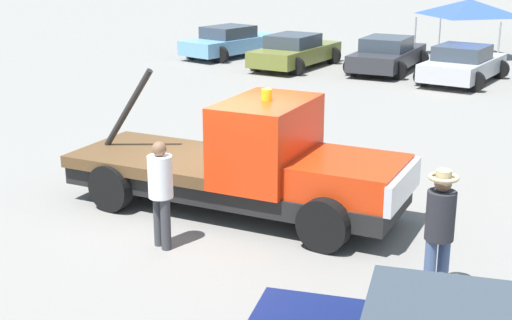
{
  "coord_description": "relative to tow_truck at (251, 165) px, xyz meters",
  "views": [
    {
      "loc": [
        6.72,
        -10.33,
        4.71
      ],
      "look_at": [
        0.5,
        0.0,
        1.05
      ],
      "focal_mm": 50.0,
      "sensor_mm": 36.0,
      "label": 1
    }
  ],
  "objects": [
    {
      "name": "person_near_truck",
      "position": [
        3.85,
        -1.4,
        0.17
      ],
      "size": [
        0.41,
        0.41,
        1.85
      ],
      "rotation": [
        0.0,
        0.0,
        2.49
      ],
      "color": "#475B84",
      "rests_on": "ground"
    },
    {
      "name": "parked_car_silver",
      "position": [
        -0.31,
        14.85,
        -0.27
      ],
      "size": [
        2.59,
        4.39,
        1.34
      ],
      "rotation": [
        0.0,
        0.0,
        1.53
      ],
      "color": "#B7B7BC",
      "rests_on": "ground"
    },
    {
      "name": "parked_car_skyblue",
      "position": [
        -10.63,
        15.75,
        -0.27
      ],
      "size": [
        2.9,
        5.1,
        1.34
      ],
      "rotation": [
        0.0,
        0.0,
        1.41
      ],
      "color": "#669ED1",
      "rests_on": "ground"
    },
    {
      "name": "person_at_hood",
      "position": [
        -0.45,
        -2.02,
        0.1
      ],
      "size": [
        0.39,
        0.39,
        1.77
      ],
      "rotation": [
        0.0,
        0.0,
        1.23
      ],
      "color": "#38383D",
      "rests_on": "ground"
    },
    {
      "name": "parked_car_charcoal",
      "position": [
        -3.44,
        15.69,
        -0.27
      ],
      "size": [
        2.65,
        4.87,
        1.34
      ],
      "rotation": [
        0.0,
        0.0,
        1.65
      ],
      "color": "#2D2D33",
      "rests_on": "ground"
    },
    {
      "name": "ground_plane",
      "position": [
        -0.38,
        -0.03,
        -0.92
      ],
      "size": [
        160.0,
        160.0,
        0.0
      ],
      "primitive_type": "plane",
      "color": "gray"
    },
    {
      "name": "canopy_tent_blue",
      "position": [
        -1.8,
        20.85,
        1.21
      ],
      "size": [
        3.54,
        3.54,
        2.48
      ],
      "color": "#9E9EA3",
      "rests_on": "ground"
    },
    {
      "name": "parked_car_olive",
      "position": [
        -6.89,
        14.61,
        -0.27
      ],
      "size": [
        2.4,
        4.7,
        1.34
      ],
      "rotation": [
        0.0,
        0.0,
        1.57
      ],
      "color": "olive",
      "rests_on": "ground"
    },
    {
      "name": "traffic_cone",
      "position": [
        0.99,
        3.23,
        -0.67
      ],
      "size": [
        0.4,
        0.4,
        0.55
      ],
      "color": "black",
      "rests_on": "ground"
    },
    {
      "name": "tow_truck",
      "position": [
        0.0,
        0.0,
        0.0
      ],
      "size": [
        6.44,
        2.6,
        2.51
      ],
      "rotation": [
        0.0,
        0.0,
        0.09
      ],
      "color": "black",
      "rests_on": "ground"
    }
  ]
}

